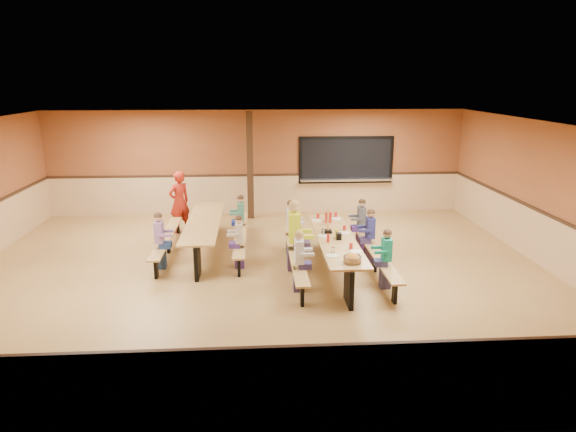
{
  "coord_description": "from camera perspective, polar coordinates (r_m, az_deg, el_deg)",
  "views": [
    {
      "loc": [
        -0.07,
        -9.79,
        3.87
      ],
      "look_at": [
        0.59,
        0.27,
        1.15
      ],
      "focal_mm": 32.0,
      "sensor_mm": 36.0,
      "label": 1
    }
  ],
  "objects": [
    {
      "name": "seated_child_grey_left",
      "position": [
        11.56,
        0.32,
        -1.28
      ],
      "size": [
        0.38,
        0.31,
        1.22
      ],
      "primitive_type": null,
      "color": "silver",
      "rests_on": "ground"
    },
    {
      "name": "condiment_mustard",
      "position": [
        10.43,
        5.4,
        -1.95
      ],
      "size": [
        0.06,
        0.06,
        0.17
      ],
      "primitive_type": "cylinder",
      "color": "yellow",
      "rests_on": "cafeteria_table_main"
    },
    {
      "name": "seated_child_navy_right",
      "position": [
        11.13,
        9.09,
        -2.25
      ],
      "size": [
        0.35,
        0.29,
        1.18
      ],
      "primitive_type": null,
      "color": "navy",
      "rests_on": "ground"
    },
    {
      "name": "place_settings",
      "position": [
        10.43,
        5.33,
        -2.12
      ],
      "size": [
        0.65,
        3.3,
        0.11
      ],
      "primitive_type": null,
      "color": "beige",
      "rests_on": "cafeteria_table_main"
    },
    {
      "name": "room_envelope",
      "position": [
        10.3,
        -3.18,
        -2.91
      ],
      "size": [
        12.04,
        10.04,
        3.02
      ],
      "color": "brown",
      "rests_on": "ground"
    },
    {
      "name": "napkin_dispenser",
      "position": [
        10.32,
        5.66,
        -2.25
      ],
      "size": [
        0.1,
        0.14,
        0.13
      ],
      "primitive_type": "cube",
      "color": "black",
      "rests_on": "cafeteria_table_main"
    },
    {
      "name": "seated_child_green_sec",
      "position": [
        12.37,
        -5.24,
        -0.39
      ],
      "size": [
        0.35,
        0.28,
        1.16
      ],
      "primitive_type": null,
      "color": "#3E7F69",
      "rests_on": "ground"
    },
    {
      "name": "seated_child_white_left",
      "position": [
        9.55,
        1.23,
        -5.05
      ],
      "size": [
        0.35,
        0.28,
        1.16
      ],
      "primitive_type": null,
      "color": "silver",
      "rests_on": "ground"
    },
    {
      "name": "table_paddle",
      "position": [
        10.71,
        4.45,
        -1.18
      ],
      "size": [
        0.16,
        0.16,
        0.56
      ],
      "color": "black",
      "rests_on": "cafeteria_table_main"
    },
    {
      "name": "structural_post",
      "position": [
        14.39,
        -4.23,
        5.58
      ],
      "size": [
        0.18,
        0.18,
        3.0
      ],
      "primitive_type": "cube",
      "color": "black",
      "rests_on": "ground"
    },
    {
      "name": "seated_adult_yellow",
      "position": [
        10.56,
        0.71,
        -2.21
      ],
      "size": [
        0.49,
        0.4,
        1.46
      ],
      "primitive_type": null,
      "color": "#C9DB19",
      "rests_on": "ground"
    },
    {
      "name": "standing_woman",
      "position": [
        13.42,
        -11.98,
        1.54
      ],
      "size": [
        0.69,
        0.66,
        1.6
      ],
      "primitive_type": "imported",
      "rotation": [
        0.0,
        0.0,
        3.82
      ],
      "color": "#A41E12",
      "rests_on": "ground"
    },
    {
      "name": "seated_child_tan_sec",
      "position": [
        10.75,
        -5.44,
        -2.91
      ],
      "size": [
        0.32,
        0.27,
        1.12
      ],
      "primitive_type": null,
      "color": "#C4B09D",
      "rests_on": "ground"
    },
    {
      "name": "seated_child_char_right",
      "position": [
        11.98,
        8.15,
        -0.94
      ],
      "size": [
        0.36,
        0.29,
        1.18
      ],
      "primitive_type": null,
      "color": "#43454C",
      "rests_on": "ground"
    },
    {
      "name": "cafeteria_table_second",
      "position": [
        11.84,
        -9.29,
        -1.51
      ],
      "size": [
        1.91,
        3.7,
        0.74
      ],
      "color": "#B08446",
      "rests_on": "ground"
    },
    {
      "name": "chip_bowl",
      "position": [
        9.07,
        7.18,
        -4.72
      ],
      "size": [
        0.32,
        0.32,
        0.15
      ],
      "primitive_type": null,
      "color": "orange",
      "rests_on": "cafeteria_table_main"
    },
    {
      "name": "seated_child_purple_sec",
      "position": [
        10.99,
        -14.07,
        -2.72
      ],
      "size": [
        0.36,
        0.29,
        1.19
      ],
      "primitive_type": null,
      "color": "#835C8F",
      "rests_on": "ground"
    },
    {
      "name": "ground",
      "position": [
        10.53,
        -3.12,
        -6.49
      ],
      "size": [
        12.0,
        12.0,
        0.0
      ],
      "primitive_type": "plane",
      "color": "olive",
      "rests_on": "ground"
    },
    {
      "name": "seated_child_teal_right",
      "position": [
        9.86,
        10.84,
        -4.73
      ],
      "size": [
        0.34,
        0.28,
        1.14
      ],
      "primitive_type": null,
      "color": "#138A70",
      "rests_on": "ground"
    },
    {
      "name": "punch_pitcher",
      "position": [
        11.5,
        4.5,
        -0.18
      ],
      "size": [
        0.16,
        0.16,
        0.22
      ],
      "primitive_type": "cylinder",
      "color": "#AF1F17",
      "rests_on": "cafeteria_table_main"
    },
    {
      "name": "kitchen_pass_through",
      "position": [
        15.18,
        6.46,
        5.98
      ],
      "size": [
        2.78,
        0.28,
        1.38
      ],
      "color": "black",
      "rests_on": "ground"
    },
    {
      "name": "cafeteria_table_main",
      "position": [
        10.51,
        5.3,
        -3.52
      ],
      "size": [
        1.91,
        3.7,
        0.74
      ],
      "color": "#B08446",
      "rests_on": "ground"
    },
    {
      "name": "condiment_ketchup",
      "position": [
        10.12,
        4.48,
        -2.47
      ],
      "size": [
        0.06,
        0.06,
        0.17
      ],
      "primitive_type": "cylinder",
      "color": "#B2140F",
      "rests_on": "cafeteria_table_main"
    }
  ]
}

